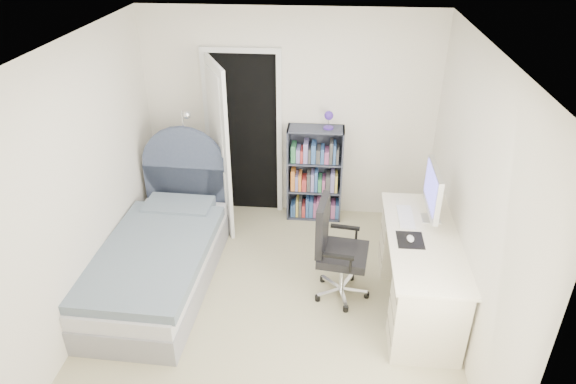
# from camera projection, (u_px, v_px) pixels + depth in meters

# --- Properties ---
(room_shell) EXTENTS (3.50, 3.70, 2.60)m
(room_shell) POSITION_uv_depth(u_px,v_px,m) (272.00, 191.00, 4.46)
(room_shell) COLOR tan
(room_shell) RESTS_ON ground
(door) EXTENTS (0.92, 0.76, 2.06)m
(door) POSITION_uv_depth(u_px,v_px,m) (228.00, 141.00, 5.96)
(door) COLOR black
(door) RESTS_ON ground
(bed) EXTENTS (1.08, 2.17, 1.32)m
(bed) POSITION_uv_depth(u_px,v_px,m) (162.00, 255.00, 5.24)
(bed) COLOR gray
(bed) RESTS_ON ground
(nightstand) EXTENTS (0.37, 0.37, 0.56)m
(nightstand) POSITION_uv_depth(u_px,v_px,m) (177.00, 189.00, 6.34)
(nightstand) COLOR tan
(nightstand) RESTS_ON ground
(floor_lamp) EXTENTS (0.22, 0.22, 1.51)m
(floor_lamp) POSITION_uv_depth(u_px,v_px,m) (191.00, 183.00, 5.93)
(floor_lamp) COLOR silver
(floor_lamp) RESTS_ON ground
(bookcase) EXTENTS (0.66, 0.28, 1.40)m
(bookcase) POSITION_uv_depth(u_px,v_px,m) (315.00, 178.00, 6.22)
(bookcase) COLOR #3A3E4F
(bookcase) RESTS_ON ground
(desk) EXTENTS (0.65, 1.63, 1.33)m
(desk) POSITION_uv_depth(u_px,v_px,m) (419.00, 268.00, 4.83)
(desk) COLOR #F1E8CA
(desk) RESTS_ON ground
(office_chair) EXTENTS (0.56, 0.57, 1.05)m
(office_chair) POSITION_uv_depth(u_px,v_px,m) (335.00, 245.00, 4.91)
(office_chair) COLOR silver
(office_chair) RESTS_ON ground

